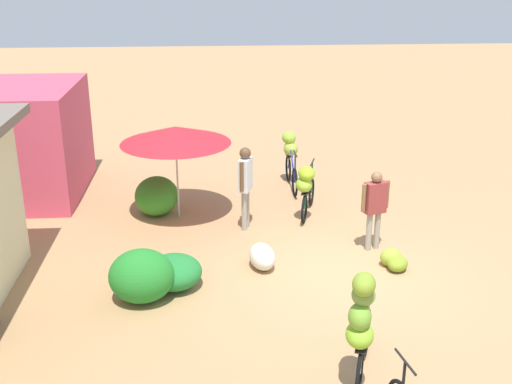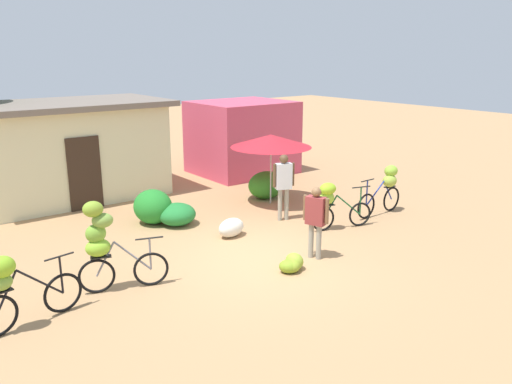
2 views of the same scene
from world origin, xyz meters
name	(u,v)px [view 1 (image 1 of 2)]	position (x,y,z in m)	size (l,w,h in m)	color
ground_plane	(352,275)	(0.00, 0.00, 0.00)	(60.00, 60.00, 0.00)	tan
shop_pink	(17,141)	(4.55, 6.81, 1.26)	(3.20, 2.80, 2.52)	#CB4762
hedge_bush_front_left	(142,276)	(-0.62, 3.55, 0.43)	(0.94, 1.05, 0.87)	#24812A
hedge_bush_front_right	(174,272)	(-0.21, 3.06, 0.28)	(0.94, 0.94, 0.55)	#247B34
hedge_bush_mid	(157,196)	(3.07, 3.59, 0.40)	(1.14, 0.92, 0.81)	#348525
market_umbrella	(175,135)	(2.85, 3.12, 1.80)	(2.27, 2.27, 1.98)	beige
bicycle_near_pile	(362,322)	(-3.03, 0.57, 0.96)	(1.54, 0.66, 1.71)	black
bicycle_center_loaded	(306,186)	(2.57, 0.45, 0.74)	(1.58, 0.59, 1.19)	black
bicycle_by_shop	(290,154)	(4.69, 0.52, 0.77)	(1.73, 0.41, 1.28)	black
banana_pile_on_ground	(395,261)	(0.19, -0.81, 0.14)	(0.63, 0.53, 0.33)	olive
produce_sack	(262,256)	(0.37, 1.54, 0.22)	(0.70, 0.44, 0.44)	silver
person_vendor	(375,203)	(1.00, -0.60, 0.93)	(0.32, 0.55, 1.54)	gray
person_bystander	(245,180)	(2.14, 1.74, 1.05)	(0.55, 0.32, 1.71)	gray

